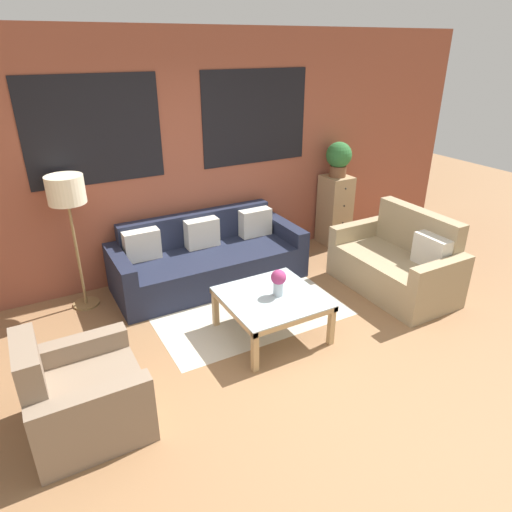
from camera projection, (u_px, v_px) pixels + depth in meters
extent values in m
plane|color=#8E6642|center=(294.00, 375.00, 3.97)|extent=(16.00, 16.00, 0.00)
cube|color=brown|center=(182.00, 158.00, 5.30)|extent=(8.40, 0.08, 2.80)
cube|color=black|center=(94.00, 131.00, 4.68)|extent=(1.40, 0.01, 1.10)
cube|color=black|center=(256.00, 117.00, 5.52)|extent=(1.40, 0.01, 1.10)
cube|color=beige|center=(244.00, 306.00, 4.99)|extent=(1.99, 1.45, 0.00)
cube|color=#1E2338|center=(213.00, 270.00, 5.35)|extent=(1.91, 0.72, 0.40)
cube|color=#1E2338|center=(198.00, 242.00, 5.62)|extent=(1.91, 0.16, 0.78)
cube|color=#1E2338|center=(122.00, 281.00, 4.92)|extent=(0.16, 0.88, 0.58)
cube|color=#1E2338|center=(284.00, 244.00, 5.83)|extent=(0.16, 0.88, 0.58)
cube|color=beige|center=(142.00, 245.00, 5.09)|extent=(0.40, 0.16, 0.34)
cube|color=beige|center=(202.00, 233.00, 5.41)|extent=(0.40, 0.16, 0.34)
cube|color=beige|center=(255.00, 222.00, 5.73)|extent=(0.40, 0.16, 0.34)
cube|color=tan|center=(387.00, 275.00, 5.23)|extent=(0.64, 1.14, 0.42)
cube|color=tan|center=(416.00, 248.00, 5.30)|extent=(0.16, 1.14, 0.92)
cube|color=tan|center=(357.00, 246.00, 5.72)|extent=(0.80, 0.14, 0.62)
cube|color=tan|center=(438.00, 289.00, 4.71)|extent=(0.80, 0.14, 0.62)
cube|color=beige|center=(431.00, 251.00, 4.90)|extent=(0.16, 0.40, 0.34)
cube|color=#84705B|center=(100.00, 400.00, 3.41)|extent=(0.64, 0.53, 0.40)
cube|color=#84705B|center=(36.00, 395.00, 3.14)|extent=(0.16, 0.53, 0.84)
cube|color=#84705B|center=(96.00, 425.00, 3.08)|extent=(0.80, 0.14, 0.56)
cube|color=#84705B|center=(79.00, 369.00, 3.61)|extent=(0.80, 0.14, 0.56)
cube|color=silver|center=(272.00, 297.00, 4.35)|extent=(0.90, 0.90, 0.01)
cube|color=tan|center=(296.00, 321.00, 4.03)|extent=(0.90, 0.05, 0.05)
cube|color=tan|center=(251.00, 281.00, 4.70)|extent=(0.90, 0.05, 0.05)
cube|color=tan|center=(232.00, 311.00, 4.18)|extent=(0.05, 0.90, 0.05)
cube|color=tan|center=(308.00, 289.00, 4.55)|extent=(0.05, 0.90, 0.05)
cube|color=tan|center=(255.00, 351.00, 3.94)|extent=(0.06, 0.05, 0.42)
cube|color=tan|center=(331.00, 325.00, 4.30)|extent=(0.05, 0.05, 0.42)
cube|color=tan|center=(215.00, 307.00, 4.59)|extent=(0.06, 0.06, 0.42)
cube|color=tan|center=(285.00, 288.00, 4.95)|extent=(0.05, 0.06, 0.42)
cylinder|color=olive|center=(86.00, 303.00, 5.04)|extent=(0.28, 0.28, 0.02)
cylinder|color=olive|center=(78.00, 255.00, 4.79)|extent=(0.03, 0.03, 1.15)
cylinder|color=beige|center=(66.00, 190.00, 4.48)|extent=(0.37, 0.37, 0.28)
cube|color=tan|center=(335.00, 210.00, 6.40)|extent=(0.36, 0.38, 0.97)
sphere|color=#38332D|center=(346.00, 189.00, 6.09)|extent=(0.02, 0.02, 0.02)
sphere|color=#38332D|center=(344.00, 206.00, 6.19)|extent=(0.02, 0.02, 0.02)
sphere|color=#38332D|center=(343.00, 223.00, 6.30)|extent=(0.02, 0.02, 0.02)
sphere|color=#38332D|center=(341.00, 239.00, 6.40)|extent=(0.02, 0.02, 0.02)
cylinder|color=brown|center=(338.00, 171.00, 6.16)|extent=(0.23, 0.23, 0.15)
sphere|color=#2D6B33|center=(339.00, 155.00, 6.07)|extent=(0.34, 0.34, 0.34)
cylinder|color=#ADBCC6|center=(278.00, 288.00, 4.34)|extent=(0.10, 0.10, 0.14)
sphere|color=#9E3366|center=(279.00, 277.00, 4.29)|extent=(0.15, 0.15, 0.15)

